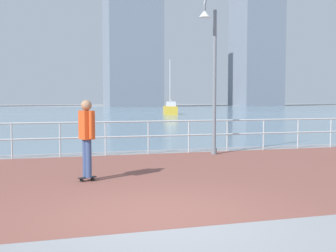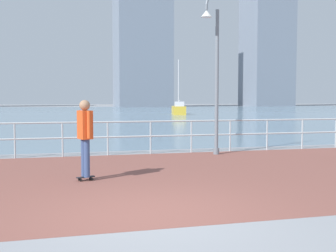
{
  "view_description": "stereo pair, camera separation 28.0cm",
  "coord_description": "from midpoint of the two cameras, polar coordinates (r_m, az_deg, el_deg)",
  "views": [
    {
      "loc": [
        -1.52,
        -5.95,
        1.79
      ],
      "look_at": [
        1.3,
        4.15,
        1.1
      ],
      "focal_mm": 43.24,
      "sensor_mm": 36.0,
      "label": 1
    },
    {
      "loc": [
        -1.25,
        -6.02,
        1.79
      ],
      "look_at": [
        1.3,
        4.15,
        1.1
      ],
      "focal_mm": 43.24,
      "sensor_mm": 36.0,
      "label": 2
    }
  ],
  "objects": [
    {
      "name": "ground",
      "position": [
        46.04,
        -13.85,
        1.42
      ],
      "size": [
        220.0,
        220.0,
        0.0
      ],
      "primitive_type": "plane",
      "color": "gray"
    },
    {
      "name": "brick_paving",
      "position": [
        9.38,
        -6.86,
        -7.25
      ],
      "size": [
        28.0,
        7.62,
        0.01
      ],
      "primitive_type": "cube",
      "color": "brown",
      "rests_on": "ground"
    },
    {
      "name": "harbor_water",
      "position": [
        57.96,
        -14.21,
        1.87
      ],
      "size": [
        180.0,
        88.0,
        0.0
      ],
      "primitive_type": "cube",
      "color": "#6B899E",
      "rests_on": "ground"
    },
    {
      "name": "waterfront_railing",
      "position": [
        13.03,
        -9.43,
        -0.83
      ],
      "size": [
        25.25,
        0.06,
        1.1
      ],
      "color": "#B2BCC1",
      "rests_on": "ground"
    },
    {
      "name": "lamppost",
      "position": [
        13.15,
        5.54,
        8.6
      ],
      "size": [
        0.74,
        0.56,
        5.25
      ],
      "color": "slate",
      "rests_on": "ground"
    },
    {
      "name": "skateboarder",
      "position": [
        9.0,
        -12.27,
        -0.89
      ],
      "size": [
        0.41,
        0.55,
        1.78
      ],
      "color": "black",
      "rests_on": "ground"
    },
    {
      "name": "sailboat_teal",
      "position": [
        48.5,
        0.14,
        2.38
      ],
      "size": [
        2.35,
        4.86,
        6.55
      ],
      "color": "gold",
      "rests_on": "ground"
    },
    {
      "name": "tower_steel",
      "position": [
        118.29,
        12.28,
        13.7
      ],
      "size": [
        11.48,
        11.89,
        46.49
      ],
      "color": "slate",
      "rests_on": "ground"
    },
    {
      "name": "tower_brick",
      "position": [
        102.65,
        -5.21,
        12.89
      ],
      "size": [
        12.9,
        13.85,
        37.91
      ],
      "color": "slate",
      "rests_on": "ground"
    }
  ]
}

